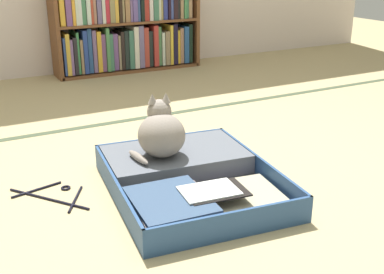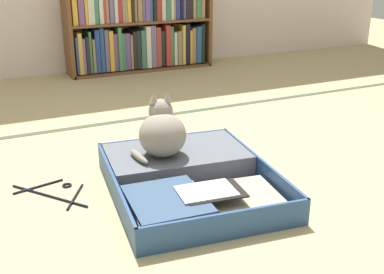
% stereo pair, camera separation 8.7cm
% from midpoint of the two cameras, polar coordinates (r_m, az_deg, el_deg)
% --- Properties ---
extents(ground_plane, '(10.00, 10.00, 0.00)m').
position_cam_midpoint_polar(ground_plane, '(2.13, 1.09, -5.57)').
color(ground_plane, tan).
extents(tatami_border, '(4.80, 0.05, 0.00)m').
position_cam_midpoint_polar(tatami_border, '(2.97, -8.18, 1.98)').
color(tatami_border, '#3F4C35').
rests_on(tatami_border, ground_plane).
extents(bookshelf, '(1.24, 0.26, 0.82)m').
position_cam_midpoint_polar(bookshelf, '(4.20, -8.20, 12.88)').
color(bookshelf, brown).
rests_on(bookshelf, ground_plane).
extents(open_suitcase, '(0.74, 0.87, 0.11)m').
position_cam_midpoint_polar(open_suitcase, '(2.09, -2.12, -4.63)').
color(open_suitcase, navy).
rests_on(open_suitcase, ground_plane).
extents(black_cat, '(0.27, 0.26, 0.27)m').
position_cam_midpoint_polar(black_cat, '(2.12, -4.84, 0.47)').
color(black_cat, gray).
rests_on(black_cat, open_suitcase).
extents(clothes_hanger, '(0.29, 0.33, 0.01)m').
position_cam_midpoint_polar(clothes_hanger, '(2.12, -16.92, -6.52)').
color(clothes_hanger, black).
rests_on(clothes_hanger, ground_plane).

